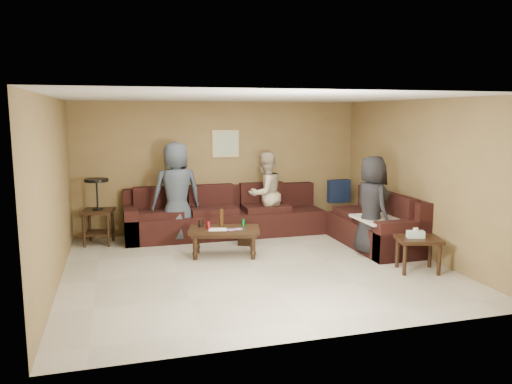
% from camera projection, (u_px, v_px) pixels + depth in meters
% --- Properties ---
extents(room, '(5.60, 5.50, 2.50)m').
position_uv_depth(room, '(255.00, 156.00, 7.20)').
color(room, '#B2AD97').
rests_on(room, ground).
extents(sectional_sofa, '(4.65, 2.90, 0.97)m').
position_uv_depth(sectional_sofa, '(276.00, 222.00, 9.07)').
color(sectional_sofa, black).
rests_on(sectional_sofa, ground).
extents(coffee_table, '(1.22, 0.81, 0.75)m').
position_uv_depth(coffee_table, '(224.00, 232.00, 7.99)').
color(coffee_table, black).
rests_on(coffee_table, ground).
extents(end_table_left, '(0.59, 0.59, 1.16)m').
position_uv_depth(end_table_left, '(98.00, 210.00, 8.70)').
color(end_table_left, black).
rests_on(end_table_left, ground).
extents(side_table_right, '(0.72, 0.65, 0.65)m').
position_uv_depth(side_table_right, '(418.00, 242.00, 7.20)').
color(side_table_right, black).
rests_on(side_table_right, ground).
extents(waste_bin, '(0.35, 0.35, 0.33)m').
position_uv_depth(waste_bin, '(246.00, 235.00, 8.75)').
color(waste_bin, black).
rests_on(waste_bin, ground).
extents(wall_art, '(0.52, 0.04, 0.52)m').
position_uv_depth(wall_art, '(226.00, 144.00, 9.58)').
color(wall_art, tan).
rests_on(wall_art, ground).
extents(person_left, '(0.95, 0.69, 1.79)m').
position_uv_depth(person_left, '(176.00, 192.00, 8.84)').
color(person_left, '#333C47').
rests_on(person_left, ground).
extents(person_middle, '(0.94, 0.86, 1.56)m').
position_uv_depth(person_middle, '(265.00, 194.00, 9.39)').
color(person_middle, tan).
rests_on(person_middle, ground).
extents(person_right, '(0.55, 0.81, 1.61)m').
position_uv_depth(person_right, '(372.00, 206.00, 8.02)').
color(person_right, black).
rests_on(person_right, ground).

